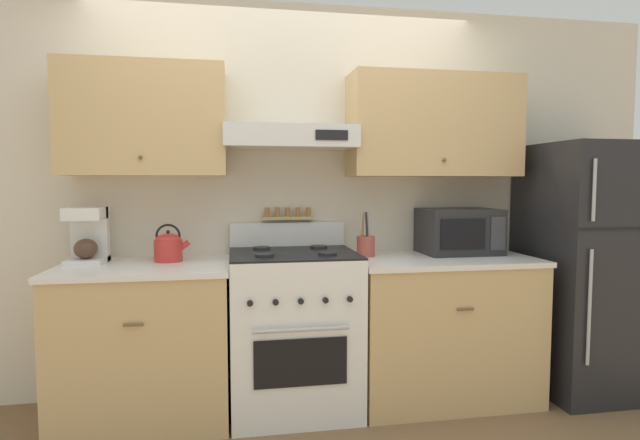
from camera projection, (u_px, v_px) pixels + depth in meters
ground_plane at (301, 435)px, 2.74m from camera, size 16.00×16.00×0.00m
wall_back at (293, 176)px, 3.28m from camera, size 5.20×0.46×2.55m
counter_left at (146, 342)px, 2.90m from camera, size 0.97×0.69×0.91m
counter_right at (441, 327)px, 3.21m from camera, size 1.15×0.69×0.91m
stove_range at (294, 329)px, 3.04m from camera, size 0.76×0.69×1.12m
refrigerator at (585, 268)px, 3.32m from camera, size 0.68×0.75×1.64m
tea_kettle at (169, 246)px, 2.99m from camera, size 0.21×0.17×0.23m
coffee_maker at (88, 235)px, 2.93m from camera, size 0.20×0.25×0.33m
microwave at (459, 231)px, 3.32m from camera, size 0.49×0.37×0.30m
utensil_crock at (366, 245)px, 3.20m from camera, size 0.12×0.12×0.28m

